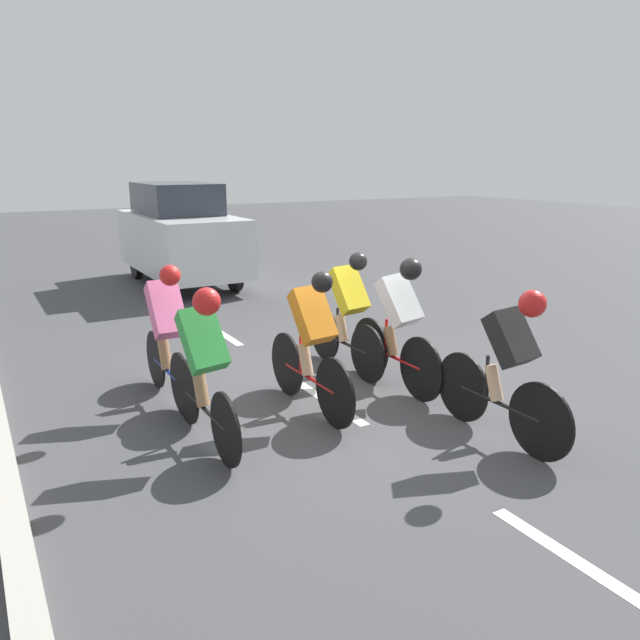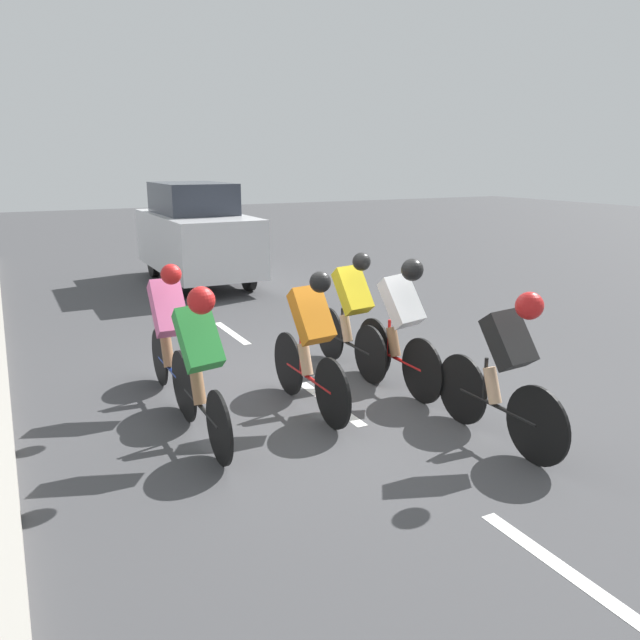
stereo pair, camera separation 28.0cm
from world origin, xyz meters
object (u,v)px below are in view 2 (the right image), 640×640
at_px(cyclist_black, 506,364).
at_px(cyclist_orange, 311,340).
at_px(cyclist_yellow, 352,310).
at_px(cyclist_white, 401,321).
at_px(support_car, 196,234).
at_px(cyclist_pink, 169,329).
at_px(cyclist_green, 200,360).

relative_size(cyclist_black, cyclist_orange, 0.97).
xyz_separation_m(cyclist_yellow, cyclist_white, (-0.16, 0.81, 0.03)).
bearing_deg(support_car, cyclist_pink, 71.20).
bearing_deg(cyclist_white, cyclist_black, 91.29).
xyz_separation_m(cyclist_yellow, cyclist_green, (2.24, 1.14, 0.03)).
bearing_deg(cyclist_white, support_car, -88.68).
height_order(cyclist_white, cyclist_orange, cyclist_white).
xyz_separation_m(cyclist_white, cyclist_orange, (1.17, 0.10, -0.03)).
distance_m(cyclist_pink, cyclist_orange, 1.57).
bearing_deg(cyclist_black, cyclist_white, -88.71).
height_order(cyclist_black, cyclist_pink, cyclist_pink).
height_order(cyclist_green, support_car, support_car).
relative_size(cyclist_yellow, cyclist_white, 1.01).
relative_size(cyclist_yellow, cyclist_orange, 0.98).
bearing_deg(cyclist_pink, cyclist_white, 159.23).
bearing_deg(support_car, cyclist_orange, 82.37).
distance_m(cyclist_yellow, cyclist_green, 2.52).
relative_size(cyclist_green, support_car, 0.43).
relative_size(cyclist_yellow, support_car, 0.43).
distance_m(cyclist_white, support_car, 7.39).
height_order(cyclist_pink, support_car, support_car).
height_order(cyclist_black, cyclist_white, cyclist_white).
height_order(cyclist_black, cyclist_green, cyclist_green).
bearing_deg(cyclist_white, cyclist_orange, 4.83).
xyz_separation_m(cyclist_white, support_car, (0.17, -7.39, 0.24)).
bearing_deg(cyclist_yellow, support_car, -89.95).
xyz_separation_m(cyclist_green, support_car, (-2.24, -7.72, 0.24)).
relative_size(cyclist_yellow, cyclist_pink, 1.05).
bearing_deg(cyclist_white, cyclist_pink, -20.77).
xyz_separation_m(cyclist_black, cyclist_white, (0.04, -1.61, 0.03)).
xyz_separation_m(cyclist_green, cyclist_white, (-2.41, -0.33, 0.00)).
height_order(cyclist_green, cyclist_white, cyclist_white).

